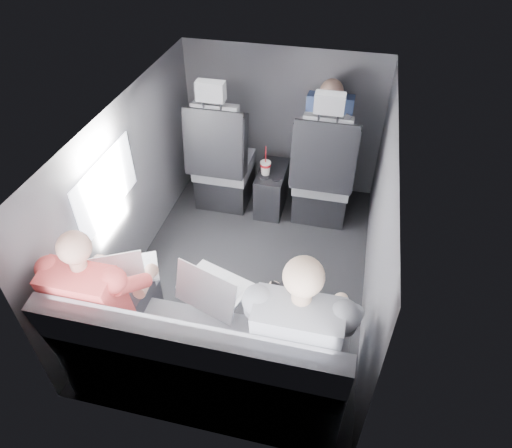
% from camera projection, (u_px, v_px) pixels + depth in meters
% --- Properties ---
extents(floor, '(2.60, 2.60, 0.00)m').
position_uv_depth(floor, '(249.00, 272.00, 3.64)').
color(floor, black).
rests_on(floor, ground).
extents(ceiling, '(2.60, 2.60, 0.00)m').
position_uv_depth(ceiling, '(247.00, 118.00, 2.77)').
color(ceiling, '#B2B2AD').
rests_on(ceiling, panel_back).
extents(panel_left, '(0.02, 2.60, 1.35)m').
position_uv_depth(panel_left, '(130.00, 188.00, 3.36)').
color(panel_left, '#56565B').
rests_on(panel_left, floor).
extents(panel_right, '(0.02, 2.60, 1.35)m').
position_uv_depth(panel_right, '(378.00, 224.00, 3.05)').
color(panel_right, '#56565B').
rests_on(panel_right, floor).
extents(panel_front, '(1.80, 0.02, 1.35)m').
position_uv_depth(panel_front, '(282.00, 121.00, 4.17)').
color(panel_front, '#56565B').
rests_on(panel_front, floor).
extents(panel_back, '(1.80, 0.02, 1.35)m').
position_uv_depth(panel_back, '(184.00, 363.00, 2.24)').
color(panel_back, '#56565B').
rests_on(panel_back, floor).
extents(side_window, '(0.02, 0.75, 0.42)m').
position_uv_depth(side_window, '(107.00, 187.00, 2.99)').
color(side_window, white).
rests_on(side_window, panel_left).
extents(seatbelt, '(0.35, 0.11, 0.59)m').
position_uv_depth(seatbelt, '(325.00, 149.00, 3.55)').
color(seatbelt, black).
rests_on(seatbelt, front_seat_right).
extents(front_seat_left, '(0.52, 0.58, 1.26)m').
position_uv_depth(front_seat_left, '(222.00, 167.00, 4.09)').
color(front_seat_left, black).
rests_on(front_seat_left, floor).
extents(front_seat_right, '(0.52, 0.58, 1.26)m').
position_uv_depth(front_seat_right, '(322.00, 180.00, 3.93)').
color(front_seat_right, black).
rests_on(front_seat_right, floor).
extents(center_console, '(0.24, 0.48, 0.41)m').
position_uv_depth(center_console, '(272.00, 189.00, 4.17)').
color(center_console, black).
rests_on(center_console, floor).
extents(rear_bench, '(1.60, 0.57, 0.92)m').
position_uv_depth(rear_bench, '(205.00, 364.00, 2.65)').
color(rear_bench, slate).
rests_on(rear_bench, floor).
extents(soda_cup, '(0.09, 0.09, 0.28)m').
position_uv_depth(soda_cup, '(265.00, 168.00, 3.94)').
color(soda_cup, white).
rests_on(soda_cup, center_console).
extents(laptop_white, '(0.42, 0.46, 0.26)m').
position_uv_depth(laptop_white, '(125.00, 271.00, 2.77)').
color(laptop_white, silver).
rests_on(laptop_white, passenger_rear_left).
extents(laptop_silver, '(0.46, 0.47, 0.28)m').
position_uv_depth(laptop_silver, '(212.00, 288.00, 2.66)').
color(laptop_silver, silver).
rests_on(laptop_silver, rear_bench).
extents(laptop_black, '(0.40, 0.40, 0.24)m').
position_uv_depth(laptop_black, '(298.00, 307.00, 2.56)').
color(laptop_black, black).
rests_on(laptop_black, passenger_rear_right).
extents(passenger_rear_left, '(0.49, 0.61, 1.20)m').
position_uv_depth(passenger_rear_left, '(106.00, 298.00, 2.63)').
color(passenger_rear_left, '#323237').
rests_on(passenger_rear_left, rear_bench).
extents(passenger_rear_right, '(0.54, 0.65, 1.28)m').
position_uv_depth(passenger_rear_right, '(300.00, 332.00, 2.41)').
color(passenger_rear_right, navy).
rests_on(passenger_rear_right, rear_bench).
extents(passenger_front_right, '(0.38, 0.38, 0.75)m').
position_uv_depth(passenger_front_right, '(327.00, 129.00, 3.90)').
color(passenger_front_right, navy).
rests_on(passenger_front_right, front_seat_right).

